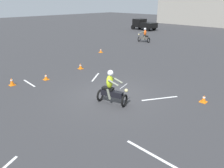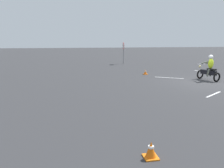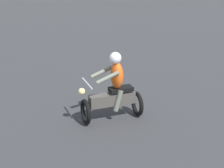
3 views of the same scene
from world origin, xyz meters
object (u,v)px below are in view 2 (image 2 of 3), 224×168
motorcycle_rider_foreground (209,69)px  traffic_cone_mid_left (145,72)px  stop_sign (123,49)px  traffic_cone_near_right (151,150)px

motorcycle_rider_foreground → traffic_cone_mid_left: bearing=120.1°
stop_sign → traffic_cone_near_right: bearing=168.6°
traffic_cone_near_right → traffic_cone_mid_left: (11.47, -3.80, -0.01)m
motorcycle_rider_foreground → traffic_cone_mid_left: 4.51m
traffic_cone_mid_left → traffic_cone_near_right: bearing=161.7°
motorcycle_rider_foreground → stop_sign: (10.52, 3.22, 0.91)m
traffic_cone_mid_left → stop_sign: bearing=-0.1°
stop_sign → traffic_cone_mid_left: stop_sign is taller
stop_sign → motorcycle_rider_foreground: bearing=-163.0°
stop_sign → traffic_cone_mid_left: 7.57m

